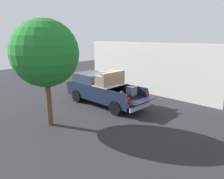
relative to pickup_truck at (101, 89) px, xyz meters
name	(u,v)px	position (x,y,z in m)	size (l,w,h in m)	color
ground_plane	(105,104)	(-0.39, 0.00, -0.97)	(40.00, 40.00, 0.00)	#262628
pickup_truck	(101,89)	(0.00, 0.00, 0.00)	(6.05, 2.06, 2.23)	#162138
building_facade	(146,68)	(-0.51, -4.28, 0.94)	(11.40, 0.36, 3.83)	silver
tree_background	(45,53)	(-0.66, 4.11, 2.54)	(3.12, 3.12, 5.09)	brown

